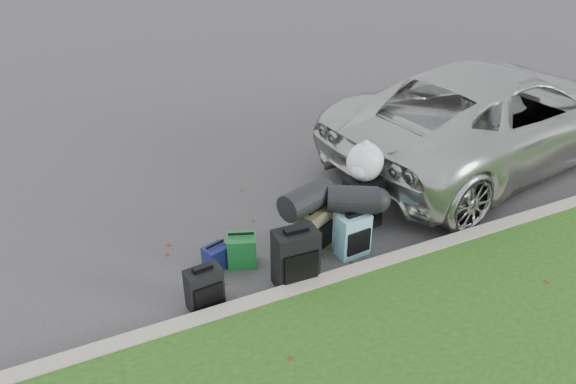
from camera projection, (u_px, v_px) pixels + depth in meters
name	position (u px, v px, depth m)	size (l,w,h in m)	color
ground	(302.00, 236.00, 6.91)	(120.00, 120.00, 0.00)	#383535
curb	(344.00, 278.00, 6.09)	(120.00, 0.18, 0.15)	#9E937F
suv	(493.00, 115.00, 8.37)	(2.46, 5.35, 1.48)	#B7B7B2
suitcase_small_black	(204.00, 288.00, 5.70)	(0.37, 0.20, 0.46)	black
suitcase_large_black_left	(296.00, 258.00, 5.97)	(0.47, 0.28, 0.67)	black
suitcase_olive	(313.00, 231.00, 6.50)	(0.42, 0.26, 0.57)	#3C3725
suitcase_teal	(353.00, 235.00, 6.47)	(0.37, 0.22, 0.53)	#5B94AA
suitcase_large_black_right	(362.00, 203.00, 6.95)	(0.46, 0.27, 0.68)	black
tote_green	(242.00, 250.00, 6.35)	(0.32, 0.26, 0.37)	#186C29
tote_navy	(216.00, 257.00, 6.31)	(0.26, 0.20, 0.28)	navy
duffel_left	(305.00, 200.00, 6.25)	(0.32, 0.32, 0.59)	black
duffel_right	(353.00, 199.00, 6.34)	(0.32, 0.32, 0.56)	black
trash_bag	(365.00, 162.00, 6.65)	(0.45, 0.45, 0.45)	white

